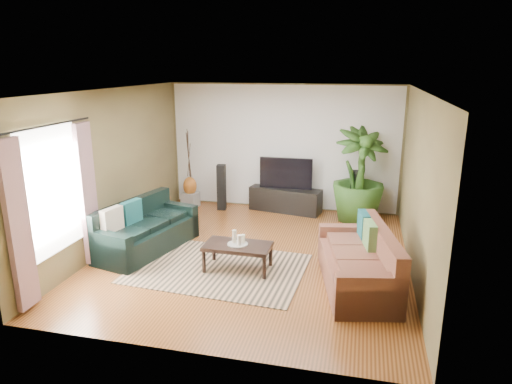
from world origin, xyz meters
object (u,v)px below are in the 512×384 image
(pedestal, at_px, (190,200))
(side_table, at_px, (154,212))
(tv_stand, at_px, (285,200))
(vase, at_px, (190,186))
(television, at_px, (286,173))
(potted_plant, at_px, (359,175))
(speaker_right, at_px, (354,194))
(sofa_right, at_px, (357,258))
(sofa_left, at_px, (147,227))
(speaker_left, at_px, (221,187))
(coffee_table, at_px, (238,257))

(pedestal, height_order, side_table, side_table)
(tv_stand, relative_size, pedestal, 4.71)
(vase, bearing_deg, tv_stand, 4.72)
(television, height_order, potted_plant, potted_plant)
(potted_plant, relative_size, vase, 4.53)
(television, bearing_deg, pedestal, -175.28)
(speaker_right, xyz_separation_m, potted_plant, (0.07, -0.26, 0.46))
(side_table, bearing_deg, television, 32.46)
(pedestal, bearing_deg, tv_stand, 4.72)
(sofa_right, relative_size, pedestal, 5.99)
(sofa_right, xyz_separation_m, television, (-1.57, 3.20, 0.42))
(potted_plant, bearing_deg, tv_stand, 170.06)
(pedestal, bearing_deg, sofa_left, -85.76)
(television, distance_m, potted_plant, 1.54)
(sofa_left, bearing_deg, pedestal, 18.06)
(television, bearing_deg, sofa_left, -125.93)
(speaker_left, xyz_separation_m, speaker_right, (2.83, 0.19, -0.01))
(coffee_table, bearing_deg, speaker_right, 62.38)
(coffee_table, distance_m, tv_stand, 3.08)
(pedestal, bearing_deg, potted_plant, -1.43)
(potted_plant, bearing_deg, sofa_right, -88.92)
(tv_stand, distance_m, vase, 2.14)
(coffee_table, height_order, speaker_left, speaker_left)
(tv_stand, distance_m, side_table, 2.80)
(vase, distance_m, side_table, 1.37)
(television, bearing_deg, speaker_left, -172.02)
(speaker_right, distance_m, vase, 3.57)
(coffee_table, xyz_separation_m, pedestal, (-1.90, 2.90, -0.05))
(coffee_table, height_order, vase, vase)
(speaker_left, bearing_deg, pedestal, 170.70)
(sofa_right, distance_m, side_table, 4.29)
(sofa_right, distance_m, speaker_right, 3.20)
(speaker_right, relative_size, side_table, 1.77)
(sofa_left, bearing_deg, side_table, 33.89)
(sofa_left, relative_size, vase, 4.57)
(speaker_left, bearing_deg, sofa_right, -53.32)
(sofa_left, xyz_separation_m, side_table, (-0.43, 1.17, -0.15))
(potted_plant, distance_m, pedestal, 3.73)
(speaker_left, bearing_deg, tv_stand, 0.11)
(coffee_table, bearing_deg, sofa_right, -3.04)
(speaker_left, relative_size, vase, 2.39)
(tv_stand, distance_m, television, 0.59)
(vase, height_order, side_table, vase)
(coffee_table, relative_size, potted_plant, 0.54)
(sofa_right, relative_size, speaker_left, 1.96)
(side_table, bearing_deg, speaker_right, 21.51)
(television, bearing_deg, tv_stand, 0.00)
(sofa_right, relative_size, tv_stand, 1.27)
(coffee_table, distance_m, television, 3.15)
(speaker_left, bearing_deg, vase, 170.70)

